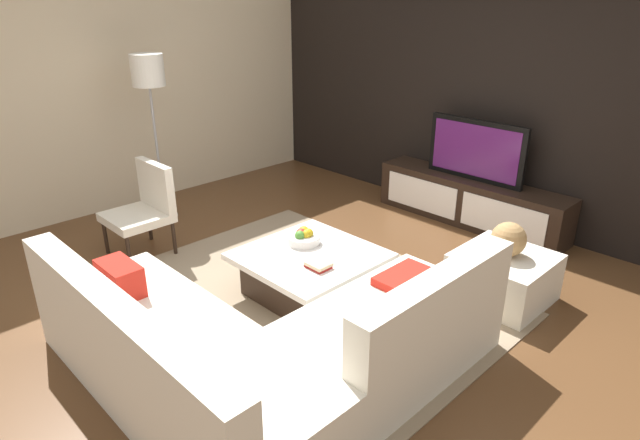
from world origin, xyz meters
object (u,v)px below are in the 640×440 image
media_console (470,201)px  decorative_ball (508,239)px  television (476,150)px  coffee_table (310,273)px  book_stack (318,265)px  fruit_bowl (304,237)px  floor_lamp (149,80)px  ottoman (503,277)px  accent_chair_near (145,204)px  sectional_couch (261,347)px

media_console → decorative_ball: bearing=-49.4°
television → decorative_ball: size_ratio=3.96×
decorative_ball → coffee_table: bearing=-136.7°
book_stack → coffee_table: bearing=151.9°
fruit_bowl → floor_lamp: bearing=-177.4°
media_console → coffee_table: size_ratio=2.07×
media_console → ottoman: bearing=-49.4°
media_console → accent_chair_near: size_ratio=2.45×
media_console → floor_lamp: size_ratio=1.20×
decorative_ball → book_stack: decorative_ball is taller
ottoman → decorative_ball: size_ratio=2.53×
fruit_bowl → book_stack: fruit_bowl is taller
television → floor_lamp: (-2.48, -2.30, 0.69)m
media_console → coffee_table: 2.30m
ottoman → television: bearing=130.6°
accent_chair_near → floor_lamp: (-0.68, 0.54, 1.02)m
decorative_ball → floor_lamp: bearing=-163.0°
media_console → accent_chair_near: accent_chair_near is taller
sectional_couch → decorative_ball: bearing=75.1°
floor_lamp → ottoman: size_ratio=2.53×
decorative_ball → book_stack: (-0.92, -1.20, -0.13)m
floor_lamp → decorative_ball: (3.53, 1.08, -0.97)m
book_stack → accent_chair_near: bearing=-167.7°
fruit_bowl → decorative_ball: bearing=36.4°
television → floor_lamp: floor_lamp is taller
floor_lamp → fruit_bowl: floor_lamp is taller
accent_chair_near → book_stack: bearing=23.7°
ottoman → coffee_table: bearing=-136.7°
accent_chair_near → fruit_bowl: accent_chair_near is taller
media_console → fruit_bowl: 2.22m
floor_lamp → book_stack: size_ratio=9.75×
sectional_couch → floor_lamp: bearing=161.7°
media_console → decorative_ball: (1.04, -1.22, 0.29)m
book_stack → sectional_couch: bearing=-66.6°
accent_chair_near → ottoman: 3.28m
decorative_ball → sectional_couch: bearing=-104.9°
floor_lamp → ottoman: 3.91m
ottoman → decorative_ball: decorative_ball is taller
floor_lamp → ottoman: (3.53, 1.08, -1.31)m
sectional_couch → book_stack: size_ratio=12.77×
sectional_couch → media_console: bearing=98.6°
television → ottoman: (1.04, -1.22, -0.62)m
decorative_ball → book_stack: size_ratio=1.52×
media_console → floor_lamp: (-2.48, -2.30, 1.26)m
coffee_table → book_stack: size_ratio=5.68×
floor_lamp → accent_chair_near: bearing=-38.2°
television → decorative_ball: 1.63m
sectional_couch → decorative_ball: 2.15m
fruit_bowl → book_stack: bearing=-28.6°
media_console → book_stack: (0.12, -2.42, 0.15)m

